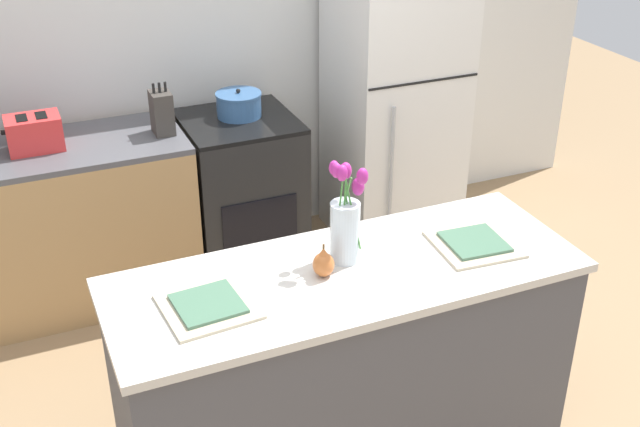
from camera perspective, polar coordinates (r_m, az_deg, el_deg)
back_wall at (r=4.56m, az=-8.95°, el=13.51°), size 5.20×0.08×2.70m
kitchen_island at (r=3.25m, az=1.77°, el=-10.67°), size 1.80×0.66×0.88m
back_counter at (r=4.38m, az=-20.10°, el=-1.32°), size 1.68×0.60×0.89m
stove_range at (r=4.54m, az=-5.56°, el=1.44°), size 0.60×0.61×0.89m
refrigerator at (r=4.72m, az=5.31°, el=8.07°), size 0.68×0.67×1.73m
flower_vase at (r=2.98m, az=1.83°, el=-0.60°), size 0.13×0.14×0.42m
pear_figurine at (r=2.94m, az=0.25°, el=-3.56°), size 0.08×0.08×0.13m
plate_setting_left at (r=2.81m, az=-7.96°, el=-6.49°), size 0.33×0.33×0.02m
plate_setting_right at (r=3.20m, az=10.92°, el=-2.09°), size 0.33×0.33×0.02m
toaster at (r=4.17m, az=-19.66°, el=5.41°), size 0.28×0.18×0.17m
cooking_pot at (r=4.38m, az=-5.79°, el=7.72°), size 0.25×0.25×0.16m
knife_block at (r=4.20m, az=-11.18°, el=7.06°), size 0.10×0.14×0.27m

